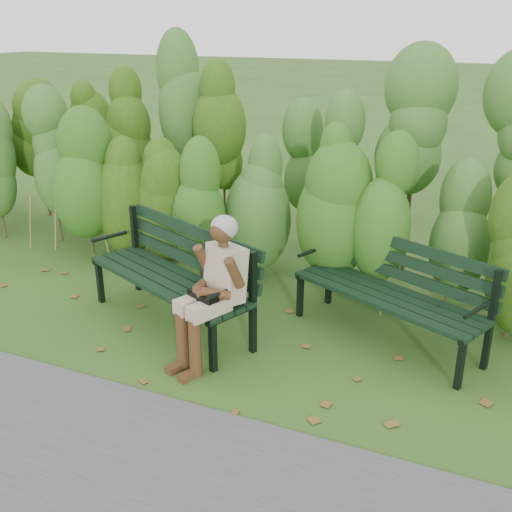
% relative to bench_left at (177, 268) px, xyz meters
% --- Properties ---
extents(ground, '(80.00, 80.00, 0.00)m').
position_rel_bench_left_xyz_m(ground, '(0.75, -0.20, -0.56)').
color(ground, '#2F4E1D').
extents(hedge_band, '(11.04, 1.67, 2.42)m').
position_rel_bench_left_xyz_m(hedge_band, '(0.75, 1.66, 0.70)').
color(hedge_band, '#47381E').
rests_on(hedge_band, ground).
extents(leaf_litter, '(5.32, 2.26, 0.01)m').
position_rel_bench_left_xyz_m(leaf_litter, '(0.89, -0.00, -0.56)').
color(leaf_litter, brown).
rests_on(leaf_litter, ground).
extents(bench_left, '(1.99, 1.31, 0.95)m').
position_rel_bench_left_xyz_m(bench_left, '(0.00, 0.00, 0.00)').
color(bench_left, black).
rests_on(bench_left, ground).
extents(bench_right, '(1.88, 1.25, 0.90)m').
position_rel_bench_left_xyz_m(bench_right, '(1.95, 0.51, -0.03)').
color(bench_right, black).
rests_on(bench_right, ground).
extents(seated_woman, '(0.57, 0.76, 1.28)m').
position_rel_bench_left_xyz_m(seated_woman, '(0.64, -0.48, 0.17)').
color(seated_woman, '#C7B493').
rests_on(seated_woman, ground).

